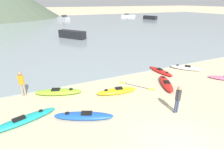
{
  "coord_description": "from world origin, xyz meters",
  "views": [
    {
      "loc": [
        -5.07,
        -3.96,
        5.95
      ],
      "look_at": [
        0.25,
        7.79,
        0.5
      ],
      "focal_mm": 28.0,
      "sensor_mm": 36.0,
      "label": 1
    }
  ],
  "objects_px": {
    "kayak_on_sand_3": "(23,120)",
    "kayak_on_sand_4": "(117,91)",
    "kayak_on_sand_5": "(84,116)",
    "kayak_on_sand_1": "(186,68)",
    "person_near_waterline": "(22,82)",
    "kayak_on_sand_2": "(58,92)",
    "kayak_on_sand_8": "(161,71)",
    "person_near_foreground": "(178,98)",
    "moored_boat_3": "(128,16)",
    "moored_boat_2": "(72,34)",
    "kayak_on_sand_0": "(166,83)",
    "moored_boat_0": "(150,17)",
    "moored_boat_1": "(64,18)",
    "loose_paddle": "(136,86)"
  },
  "relations": [
    {
      "from": "person_near_foreground",
      "to": "person_near_waterline",
      "type": "bearing_deg",
      "value": 144.41
    },
    {
      "from": "kayak_on_sand_8",
      "to": "moored_boat_0",
      "type": "xyz_separation_m",
      "value": [
        28.35,
        41.0,
        0.51
      ]
    },
    {
      "from": "moored_boat_0",
      "to": "moored_boat_1",
      "type": "height_order",
      "value": "moored_boat_1"
    },
    {
      "from": "kayak_on_sand_1",
      "to": "person_near_waterline",
      "type": "height_order",
      "value": "person_near_waterline"
    },
    {
      "from": "kayak_on_sand_8",
      "to": "moored_boat_1",
      "type": "height_order",
      "value": "moored_boat_1"
    },
    {
      "from": "kayak_on_sand_0",
      "to": "person_near_waterline",
      "type": "relative_size",
      "value": 1.65
    },
    {
      "from": "moored_boat_2",
      "to": "kayak_on_sand_8",
      "type": "bearing_deg",
      "value": -78.53
    },
    {
      "from": "kayak_on_sand_5",
      "to": "kayak_on_sand_8",
      "type": "distance_m",
      "value": 8.9
    },
    {
      "from": "moored_boat_0",
      "to": "loose_paddle",
      "type": "bearing_deg",
      "value": -126.82
    },
    {
      "from": "kayak_on_sand_1",
      "to": "kayak_on_sand_2",
      "type": "relative_size",
      "value": 0.78
    },
    {
      "from": "kayak_on_sand_2",
      "to": "kayak_on_sand_8",
      "type": "height_order",
      "value": "kayak_on_sand_2"
    },
    {
      "from": "moored_boat_0",
      "to": "moored_boat_3",
      "type": "height_order",
      "value": "moored_boat_3"
    },
    {
      "from": "kayak_on_sand_8",
      "to": "moored_boat_2",
      "type": "relative_size",
      "value": 0.57
    },
    {
      "from": "kayak_on_sand_5",
      "to": "moored_boat_3",
      "type": "relative_size",
      "value": 0.57
    },
    {
      "from": "moored_boat_3",
      "to": "person_near_foreground",
      "type": "bearing_deg",
      "value": -116.77
    },
    {
      "from": "person_near_waterline",
      "to": "moored_boat_2",
      "type": "xyz_separation_m",
      "value": [
        7.34,
        18.21,
        -0.3
      ]
    },
    {
      "from": "kayak_on_sand_3",
      "to": "kayak_on_sand_5",
      "type": "height_order",
      "value": "kayak_on_sand_5"
    },
    {
      "from": "kayak_on_sand_3",
      "to": "moored_boat_2",
      "type": "relative_size",
      "value": 0.72
    },
    {
      "from": "kayak_on_sand_3",
      "to": "kayak_on_sand_4",
      "type": "height_order",
      "value": "kayak_on_sand_4"
    },
    {
      "from": "kayak_on_sand_2",
      "to": "moored_boat_3",
      "type": "relative_size",
      "value": 0.57
    },
    {
      "from": "person_near_foreground",
      "to": "moored_boat_1",
      "type": "height_order",
      "value": "moored_boat_1"
    },
    {
      "from": "person_near_foreground",
      "to": "moored_boat_2",
      "type": "bearing_deg",
      "value": 91.55
    },
    {
      "from": "person_near_foreground",
      "to": "person_near_waterline",
      "type": "xyz_separation_m",
      "value": [
        -7.98,
        5.71,
        0.05
      ]
    },
    {
      "from": "kayak_on_sand_5",
      "to": "person_near_foreground",
      "type": "relative_size",
      "value": 1.94
    },
    {
      "from": "kayak_on_sand_8",
      "to": "moored_boat_3",
      "type": "distance_m",
      "value": 58.85
    },
    {
      "from": "moored_boat_2",
      "to": "loose_paddle",
      "type": "height_order",
      "value": "moored_boat_2"
    },
    {
      "from": "kayak_on_sand_3",
      "to": "moored_boat_2",
      "type": "distance_m",
      "value": 22.55
    },
    {
      "from": "loose_paddle",
      "to": "kayak_on_sand_0",
      "type": "bearing_deg",
      "value": -20.91
    },
    {
      "from": "kayak_on_sand_3",
      "to": "person_near_waterline",
      "type": "distance_m",
      "value": 3.21
    },
    {
      "from": "person_near_foreground",
      "to": "moored_boat_1",
      "type": "xyz_separation_m",
      "value": [
        3.68,
        56.15,
        -0.33
      ]
    },
    {
      "from": "kayak_on_sand_8",
      "to": "moored_boat_2",
      "type": "xyz_separation_m",
      "value": [
        -3.79,
        18.65,
        0.56
      ]
    },
    {
      "from": "kayak_on_sand_5",
      "to": "kayak_on_sand_4",
      "type": "bearing_deg",
      "value": 32.05
    },
    {
      "from": "kayak_on_sand_5",
      "to": "moored_boat_2",
      "type": "relative_size",
      "value": 0.67
    },
    {
      "from": "person_near_foreground",
      "to": "person_near_waterline",
      "type": "relative_size",
      "value": 0.95
    },
    {
      "from": "kayak_on_sand_1",
      "to": "kayak_on_sand_8",
      "type": "relative_size",
      "value": 0.9
    },
    {
      "from": "moored_boat_0",
      "to": "person_near_waterline",
      "type": "bearing_deg",
      "value": -134.23
    },
    {
      "from": "kayak_on_sand_1",
      "to": "kayak_on_sand_3",
      "type": "relative_size",
      "value": 0.72
    },
    {
      "from": "moored_boat_2",
      "to": "moored_boat_3",
      "type": "bearing_deg",
      "value": 48.73
    },
    {
      "from": "kayak_on_sand_1",
      "to": "kayak_on_sand_4",
      "type": "relative_size",
      "value": 0.88
    },
    {
      "from": "kayak_on_sand_8",
      "to": "moored_boat_0",
      "type": "height_order",
      "value": "moored_boat_0"
    },
    {
      "from": "kayak_on_sand_0",
      "to": "kayak_on_sand_1",
      "type": "xyz_separation_m",
      "value": [
        3.95,
        1.88,
        -0.0
      ]
    },
    {
      "from": "kayak_on_sand_0",
      "to": "kayak_on_sand_5",
      "type": "bearing_deg",
      "value": -168.53
    },
    {
      "from": "kayak_on_sand_2",
      "to": "person_near_foreground",
      "type": "xyz_separation_m",
      "value": [
        5.83,
        -4.99,
        0.77
      ]
    },
    {
      "from": "kayak_on_sand_1",
      "to": "person_near_waterline",
      "type": "relative_size",
      "value": 1.43
    },
    {
      "from": "kayak_on_sand_4",
      "to": "moored_boat_2",
      "type": "xyz_separation_m",
      "value": [
        1.46,
        20.49,
        0.52
      ]
    },
    {
      "from": "moored_boat_3",
      "to": "kayak_on_sand_8",
      "type": "bearing_deg",
      "value": -116.35
    },
    {
      "from": "kayak_on_sand_2",
      "to": "kayak_on_sand_8",
      "type": "relative_size",
      "value": 1.16
    },
    {
      "from": "moored_boat_0",
      "to": "moored_boat_1",
      "type": "distance_m",
      "value": 29.52
    },
    {
      "from": "person_near_foreground",
      "to": "moored_boat_3",
      "type": "xyz_separation_m",
      "value": [
        29.26,
        58.0,
        -0.45
      ]
    },
    {
      "from": "kayak_on_sand_0",
      "to": "kayak_on_sand_5",
      "type": "relative_size",
      "value": 0.89
    }
  ]
}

